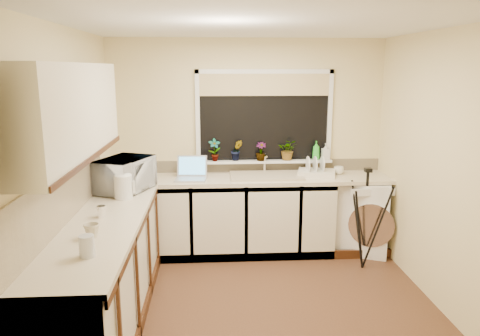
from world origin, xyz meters
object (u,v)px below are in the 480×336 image
washing_machine (362,215)px  plant_a (215,150)px  plant_b (237,150)px  soap_bottle_green (316,150)px  dish_rack (317,173)px  soap_bottle_clear (326,152)px  laptop (191,173)px  cup_left (92,231)px  tripod (365,219)px  microwave (124,175)px  plant_d (288,150)px  steel_jar (101,212)px  glass_jug (87,246)px  kettle (123,187)px  cup_back (339,170)px  plant_c (261,152)px

washing_machine → plant_a: 1.89m
plant_b → soap_bottle_green: plant_b is taller
dish_rack → soap_bottle_clear: soap_bottle_clear is taller
laptop → cup_left: laptop is taller
tripod → microwave: bearing=-168.2°
plant_a → soap_bottle_clear: 1.31m
tripod → plant_a: (-1.58, 0.72, 0.63)m
laptop → plant_d: (1.13, 0.25, 0.21)m
soap_bottle_clear → steel_jar: bearing=-145.5°
glass_jug → plant_d: bearing=54.1°
kettle → cup_back: 2.48m
washing_machine → plant_b: bearing=-167.4°
microwave → soap_bottle_clear: (2.22, 0.71, 0.08)m
glass_jug → soap_bottle_green: 3.15m
soap_bottle_clear → dish_rack: bearing=-127.1°
washing_machine → microwave: bearing=-147.5°
tripod → plant_a: 1.85m
glass_jug → plant_a: plant_a is taller
glass_jug → dish_rack: bearing=47.2°
cup_back → steel_jar: bearing=-149.1°
plant_c → soap_bottle_clear: bearing=0.8°
plant_c → soap_bottle_clear: size_ratio=1.12×
plant_a → soap_bottle_green: bearing=0.9°
plant_c → soap_bottle_green: bearing=1.6°
kettle → glass_jug: 1.37m
dish_rack → soap_bottle_clear: 0.32m
microwave → cup_back: 2.43m
kettle → soap_bottle_clear: soap_bottle_clear is taller
kettle → plant_d: 2.01m
steel_jar → plant_b: 2.00m
glass_jug → cup_back: bearing=44.4°
soap_bottle_clear → plant_b: bearing=178.9°
kettle → cup_left: 1.03m
laptop → dish_rack: bearing=6.7°
dish_rack → cup_back: bearing=28.7°
kettle → plant_c: 1.73m
plant_b → plant_c: (0.28, -0.03, -0.01)m
laptop → kettle: 0.97m
cup_back → cup_left: cup_left is taller
plant_a → soap_bottle_clear: (1.31, 0.01, -0.04)m
plant_b → cup_back: bearing=-6.9°
soap_bottle_green → cup_left: 2.94m
cup_back → soap_bottle_clear: bearing=137.5°
kettle → dish_rack: (2.04, 0.81, -0.08)m
plant_d → cup_back: 0.64m
dish_rack → cup_back: 0.28m
cup_left → dish_rack: bearing=41.4°
tripod → cup_back: bearing=114.7°
kettle → steel_jar: kettle is taller
cup_back → kettle: bearing=-159.2°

